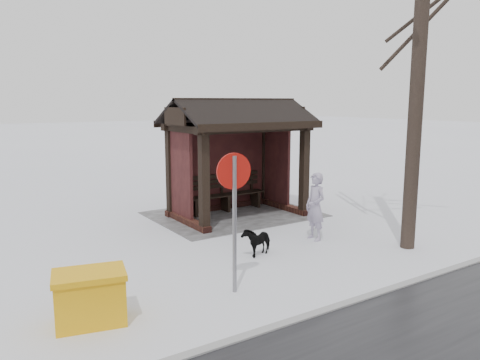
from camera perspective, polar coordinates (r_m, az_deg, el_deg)
name	(u,v)px	position (r m, az deg, el deg)	size (l,w,h in m)	color
ground	(238,216)	(12.45, -0.27, -4.41)	(120.00, 120.00, 0.00)	silver
kerb	(415,282)	(8.58, 20.52, -11.53)	(120.00, 0.15, 0.06)	gray
trampled_patch	(234,214)	(12.62, -0.76, -4.19)	(4.20, 3.20, 0.02)	gray
bus_shelter	(234,134)	(12.25, -0.68, 5.62)	(3.60, 2.40, 3.09)	#3A1915
pedestrian	(315,206)	(10.34, 9.18, -3.20)	(0.54, 0.36, 1.49)	#A196B0
dog	(257,240)	(9.34, 2.08, -7.38)	(0.31, 0.68, 0.58)	black
grit_bin	(90,297)	(6.88, -17.80, -13.45)	(1.08, 0.86, 0.74)	#E7A30D
road_sign	(234,192)	(7.24, -0.75, -1.50)	(0.57, 0.12, 2.24)	slate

